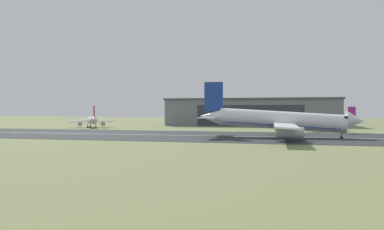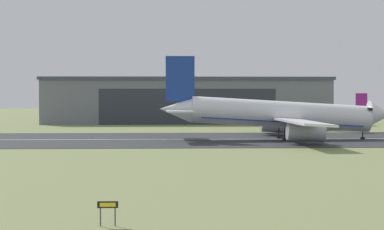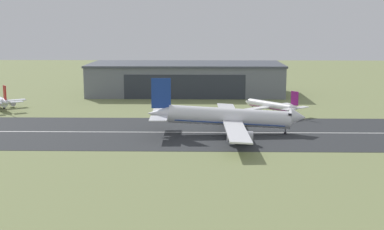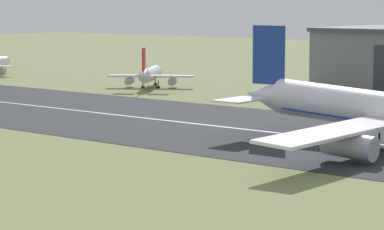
{
  "view_description": "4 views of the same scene",
  "coord_description": "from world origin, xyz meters",
  "views": [
    {
      "loc": [
        38.87,
        17.54,
        7.75
      ],
      "look_at": [
        15.98,
        110.5,
        6.48
      ],
      "focal_mm": 35.0,
      "sensor_mm": 36.0,
      "label": 1
    },
    {
      "loc": [
        14.64,
        -16.2,
        9.07
      ],
      "look_at": [
        20.3,
        106.35,
        5.35
      ],
      "focal_mm": 70.0,
      "sensor_mm": 36.0,
      "label": 2
    },
    {
      "loc": [
        30.75,
        -23.29,
        31.59
      ],
      "look_at": [
        27.9,
        111.03,
        7.94
      ],
      "focal_mm": 50.0,
      "sensor_mm": 36.0,
      "label": 3
    },
    {
      "loc": [
        95.17,
        17.54,
        19.23
      ],
      "look_at": [
        29.94,
        94.71,
        6.67
      ],
      "focal_mm": 85.0,
      "sensor_mm": 36.0,
      "label": 4
    }
  ],
  "objects": [
    {
      "name": "ground_plane",
      "position": [
        0.0,
        63.54,
        0.0
      ],
      "size": [
        702.14,
        702.14,
        0.0
      ],
      "primitive_type": "plane",
      "color": "#7A8451"
    },
    {
      "name": "runway_strip",
      "position": [
        0.0,
        127.08,
        0.03
      ],
      "size": [
        462.14,
        45.86,
        0.06
      ],
      "primitive_type": "cube",
      "color": "#2B2D30",
      "rests_on": "ground_plane"
    },
    {
      "name": "runway_centreline",
      "position": [
        0.0,
        127.08,
        0.07
      ],
      "size": [
        415.93,
        0.7,
        0.01
      ],
      "primitive_type": "cube",
      "color": "silver",
      "rests_on": "runway_strip"
    },
    {
      "name": "hangar_building",
      "position": [
        23.11,
        210.11,
        6.76
      ],
      "size": [
        83.83,
        34.55,
        13.5
      ],
      "color": "slate",
      "rests_on": "ground_plane"
    },
    {
      "name": "airplane_landing",
      "position": [
        37.79,
        125.41,
        4.69
      ],
      "size": [
        45.2,
        58.51,
        15.92
      ],
      "color": "white",
      "rests_on": "ground_plane"
    },
    {
      "name": "airplane_parked_centre",
      "position": [
        54.07,
        159.24,
        2.78
      ],
      "size": [
        21.66,
        23.23,
        8.87
      ],
      "color": "white",
      "rests_on": "ground_plane"
    }
  ]
}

